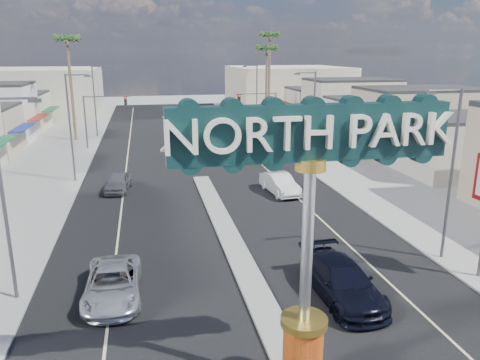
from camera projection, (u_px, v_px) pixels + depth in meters
name	position (u px, v px, depth m)	size (l,w,h in m)	color
ground	(199.00, 175.00, 41.86)	(160.00, 160.00, 0.00)	gray
road	(199.00, 175.00, 41.86)	(20.00, 120.00, 0.01)	black
median_island	(233.00, 244.00, 26.73)	(1.30, 30.00, 0.16)	gray
sidewalk_left	(33.00, 183.00, 39.11)	(8.00, 120.00, 0.12)	gray
sidewalk_right	(345.00, 167.00, 44.58)	(8.00, 120.00, 0.12)	gray
storefront_row_right	(379.00, 116.00, 58.02)	(12.00, 42.00, 6.00)	#B7B29E
backdrop_far_left	(37.00, 93.00, 78.99)	(20.00, 20.00, 8.00)	#B7B29E
backdrop_far_right	(287.00, 89.00, 87.58)	(20.00, 20.00, 8.00)	beige
gateway_sign	(308.00, 219.00, 13.83)	(8.20, 1.50, 9.15)	red
traffic_signal_left	(102.00, 111.00, 52.15)	(5.09, 0.45, 6.00)	#47474C
traffic_signal_right	(261.00, 107.00, 55.73)	(5.09, 0.45, 6.00)	#47474C
streetlight_l_near	(6.00, 191.00, 19.60)	(2.03, 0.22, 9.00)	#47474C
streetlight_l_mid	(72.00, 123.00, 38.48)	(2.03, 0.22, 9.00)	#47474C
streetlight_l_far	(96.00, 98.00, 59.25)	(2.03, 0.22, 9.00)	#47474C
streetlight_r_near	(449.00, 167.00, 23.67)	(2.03, 0.22, 9.00)	#47474C
streetlight_r_mid	(312.00, 116.00, 42.55)	(2.03, 0.22, 9.00)	#47474C
streetlight_r_far	(256.00, 95.00, 63.32)	(2.03, 0.22, 9.00)	#47474C
palm_left_far	(67.00, 45.00, 55.15)	(2.60, 2.60, 13.10)	brown
palm_right_mid	(267.00, 52.00, 66.13)	(2.60, 2.60, 12.10)	brown
palm_right_far	(270.00, 40.00, 71.72)	(2.60, 2.60, 14.10)	brown
suv_left	(113.00, 283.00, 20.85)	(2.41, 5.24, 1.46)	silver
suv_right	(342.00, 281.00, 20.87)	(2.35, 5.78, 1.68)	black
car_parked_left	(118.00, 182.00, 37.03)	(1.71, 4.25, 1.45)	slate
car_parked_right	(280.00, 184.00, 36.40)	(1.66, 4.75, 1.56)	silver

